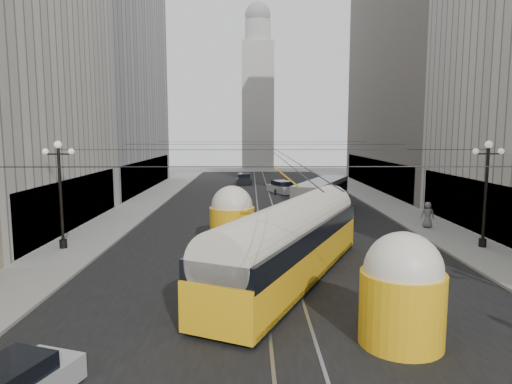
{
  "coord_description": "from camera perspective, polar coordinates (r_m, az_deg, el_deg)",
  "views": [
    {
      "loc": [
        -1.41,
        -8.72,
        6.91
      ],
      "look_at": [
        -1.15,
        12.83,
        4.16
      ],
      "focal_mm": 32.0,
      "sensor_mm": 36.0,
      "label": 1
    }
  ],
  "objects": [
    {
      "name": "rail_right",
      "position": [
        41.85,
        2.28,
        -2.25
      ],
      "size": [
        0.12,
        85.0,
        0.04
      ],
      "primitive_type": "cube",
      "color": "gray",
      "rests_on": "ground"
    },
    {
      "name": "building_left_far",
      "position": [
        60.14,
        -19.28,
        13.93
      ],
      "size": [
        12.6,
        28.6,
        28.6
      ],
      "color": "#999999",
      "rests_on": "ground"
    },
    {
      "name": "road",
      "position": [
        41.82,
        1.25,
        -2.25
      ],
      "size": [
        20.0,
        85.0,
        0.02
      ],
      "primitive_type": "cube",
      "color": "black",
      "rests_on": "ground"
    },
    {
      "name": "lamppost_right_mid",
      "position": [
        30.34,
        26.82,
        0.49
      ],
      "size": [
        1.86,
        0.44,
        6.37
      ],
      "color": "black",
      "rests_on": "sidewalk_right"
    },
    {
      "name": "catenary",
      "position": [
        40.25,
        1.49,
        5.8
      ],
      "size": [
        25.0,
        72.0,
        0.23
      ],
      "color": "black",
      "rests_on": "ground"
    },
    {
      "name": "sidewalk_left",
      "position": [
        46.46,
        -13.87,
        -1.41
      ],
      "size": [
        4.0,
        72.0,
        0.15
      ],
      "primitive_type": "cube",
      "color": "gray",
      "rests_on": "ground"
    },
    {
      "name": "city_bus",
      "position": [
        40.91,
        8.23,
        -0.35
      ],
      "size": [
        6.54,
        11.54,
        2.83
      ],
      "color": "#929497",
      "rests_on": "ground"
    },
    {
      "name": "building_right_far",
      "position": [
        61.35,
        20.53,
        15.63
      ],
      "size": [
        12.6,
        32.6,
        32.6
      ],
      "color": "#514C47",
      "rests_on": "ground"
    },
    {
      "name": "lamppost_left_mid",
      "position": [
        29.14,
        -23.27,
        0.43
      ],
      "size": [
        1.86,
        0.44,
        6.37
      ],
      "color": "black",
      "rests_on": "sidewalk_left"
    },
    {
      "name": "sidewalk_right",
      "position": [
        47.18,
        15.83,
        -1.35
      ],
      "size": [
        4.0,
        72.0,
        0.15
      ],
      "primitive_type": "cube",
      "color": "gray",
      "rests_on": "ground"
    },
    {
      "name": "pedestrian_sidewalk_right",
      "position": [
        35.34,
        20.66,
        -2.68
      ],
      "size": [
        1.0,
        0.69,
        1.9
      ],
      "primitive_type": "imported",
      "rotation": [
        0.0,
        0.0,
        3.01
      ],
      "color": "slate",
      "rests_on": "sidewalk_right"
    },
    {
      "name": "distant_tower",
      "position": [
        89.1,
        0.22,
        12.45
      ],
      "size": [
        6.0,
        6.0,
        31.36
      ],
      "color": "#B2AFA8",
      "rests_on": "ground"
    },
    {
      "name": "streetcar",
      "position": [
        21.66,
        4.41,
        -6.22
      ],
      "size": [
        8.88,
        16.11,
        3.83
      ],
      "color": "yellow",
      "rests_on": "ground"
    },
    {
      "name": "sedan_dark_far",
      "position": [
        63.64,
        -1.43,
        1.62
      ],
      "size": [
        2.12,
        4.68,
        1.45
      ],
      "color": "black",
      "rests_on": "ground"
    },
    {
      "name": "sedan_white_far",
      "position": [
        53.69,
        3.25,
        0.56
      ],
      "size": [
        3.54,
        4.98,
        1.45
      ],
      "color": "silver",
      "rests_on": "ground"
    },
    {
      "name": "rail_left",
      "position": [
        41.8,
        0.22,
        -2.25
      ],
      "size": [
        0.12,
        85.0,
        0.04
      ],
      "primitive_type": "cube",
      "color": "gray",
      "rests_on": "ground"
    }
  ]
}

